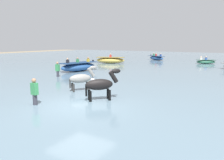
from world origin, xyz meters
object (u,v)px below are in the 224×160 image
at_px(boat_mid_outer, 206,62).
at_px(boat_distant_east, 110,60).
at_px(channel_buoy, 93,80).
at_px(horse_lead_grey, 81,79).
at_px(person_wading_close, 35,95).
at_px(boat_far_offshore, 79,67).
at_px(person_onlooker_right, 58,71).
at_px(horse_trailing_black, 101,85).
at_px(boat_far_inshore, 156,58).

xyz_separation_m(boat_mid_outer, boat_distant_east, (-10.98, -5.98, 0.14)).
bearing_deg(channel_buoy, horse_lead_grey, -67.36).
xyz_separation_m(person_wading_close, channel_buoy, (-1.11, 5.78, -0.29)).
distance_m(horse_lead_grey, person_wading_close, 3.40).
xyz_separation_m(boat_far_offshore, person_onlooker_right, (0.85, -3.57, 0.03)).
relative_size(horse_lead_grey, boat_distant_east, 0.45).
xyz_separation_m(boat_mid_outer, boat_far_offshore, (-9.29, -14.44, 0.17)).
distance_m(horse_trailing_black, person_onlooker_right, 8.26).
bearing_deg(person_wading_close, boat_far_inshore, 99.16).
xyz_separation_m(horse_trailing_black, person_wading_close, (-2.07, -2.25, -0.28)).
xyz_separation_m(boat_far_offshore, person_wading_close, (5.96, -9.91, 0.03)).
distance_m(horse_trailing_black, boat_distant_east, 18.82).
bearing_deg(horse_lead_grey, channel_buoy, 112.64).
relative_size(boat_mid_outer, boat_far_offshore, 0.61).
height_order(horse_trailing_black, boat_distant_east, horse_trailing_black).
height_order(boat_far_inshore, boat_far_offshore, boat_far_offshore).
bearing_deg(person_onlooker_right, boat_distant_east, 101.93).
distance_m(boat_far_offshore, person_wading_close, 11.56).
bearing_deg(boat_far_inshore, boat_mid_outer, -16.59).
bearing_deg(person_onlooker_right, channel_buoy, -7.94).
bearing_deg(boat_far_inshore, person_onlooker_right, -92.29).
xyz_separation_m(person_onlooker_right, channel_buoy, (4.00, -0.56, -0.29)).
bearing_deg(person_wading_close, boat_mid_outer, 82.20).
relative_size(horse_lead_grey, person_wading_close, 1.12).
height_order(boat_mid_outer, boat_far_inshore, boat_far_inshore).
height_order(horse_lead_grey, boat_far_offshore, horse_lead_grey).
bearing_deg(boat_distant_east, person_onlooker_right, -78.07).
xyz_separation_m(boat_far_inshore, person_wading_close, (4.29, -26.62, 0.13)).
height_order(horse_lead_grey, channel_buoy, horse_lead_grey).
distance_m(horse_trailing_black, boat_far_inshore, 25.20).
xyz_separation_m(horse_lead_grey, boat_far_inshore, (-4.18, 23.23, -0.35)).
height_order(boat_far_inshore, boat_distant_east, boat_distant_east).
height_order(horse_lead_grey, horse_trailing_black, horse_trailing_black).
bearing_deg(person_wading_close, channel_buoy, 100.86).
height_order(horse_trailing_black, person_wading_close, horse_trailing_black).
bearing_deg(boat_far_offshore, person_wading_close, -58.99).
relative_size(boat_far_inshore, person_onlooker_right, 1.93).
bearing_deg(boat_mid_outer, person_onlooker_right, -115.11).
xyz_separation_m(boat_mid_outer, boat_far_inshore, (-7.63, 2.27, 0.07)).
bearing_deg(horse_lead_grey, boat_mid_outer, 80.65).
height_order(boat_mid_outer, person_wading_close, person_wading_close).
xyz_separation_m(boat_far_inshore, person_onlooker_right, (-0.81, -20.28, 0.13)).
xyz_separation_m(horse_lead_grey, person_onlooker_right, (-4.99, 2.95, -0.22)).
relative_size(boat_distant_east, channel_buoy, 5.47).
bearing_deg(boat_far_inshore, horse_lead_grey, -79.80).
relative_size(boat_distant_east, person_wading_close, 2.48).
distance_m(boat_mid_outer, boat_far_offshore, 17.17).
bearing_deg(channel_buoy, horse_trailing_black, -48.06).
xyz_separation_m(horse_lead_grey, boat_mid_outer, (3.45, 20.96, -0.42)).
distance_m(boat_distant_east, channel_buoy, 14.18).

